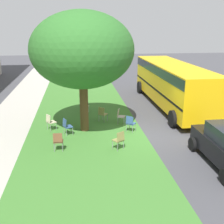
% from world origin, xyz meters
% --- Properties ---
extents(ground, '(80.00, 80.00, 0.00)m').
position_xyz_m(ground, '(0.00, 0.00, 0.00)').
color(ground, '#424247').
extents(grass_verge, '(48.00, 6.00, 0.01)m').
position_xyz_m(grass_verge, '(0.00, 3.20, 0.00)').
color(grass_verge, '#3D752D').
rests_on(grass_verge, ground).
extents(street_tree, '(5.13, 5.13, 6.11)m').
position_xyz_m(street_tree, '(1.06, 3.24, 4.20)').
color(street_tree, brown).
rests_on(street_tree, ground).
extents(chair_0, '(0.57, 0.58, 0.88)m').
position_xyz_m(chair_0, '(1.28, 5.05, 0.52)').
color(chair_0, beige).
rests_on(chair_0, ground).
extents(chair_1, '(0.59, 0.59, 0.88)m').
position_xyz_m(chair_1, '(2.28, 2.17, 0.52)').
color(chair_1, olive).
rests_on(chair_1, ground).
extents(chair_2, '(0.59, 0.58, 0.88)m').
position_xyz_m(chair_2, '(0.49, 0.87, 0.52)').
color(chair_2, '#335184').
rests_on(chair_2, ground).
extents(chair_3, '(0.58, 0.57, 0.88)m').
position_xyz_m(chair_3, '(-1.59, 1.80, 0.52)').
color(chair_3, olive).
rests_on(chair_3, ground).
extents(chair_4, '(0.44, 0.43, 0.88)m').
position_xyz_m(chair_4, '(-1.36, 4.50, 0.52)').
color(chair_4, brown).
rests_on(chair_4, ground).
extents(chair_5, '(0.54, 0.55, 0.88)m').
position_xyz_m(chair_5, '(0.49, 4.17, 0.52)').
color(chair_5, '#335184').
rests_on(chair_5, ground).
extents(chair_6, '(0.57, 0.58, 0.88)m').
position_xyz_m(chair_6, '(4.13, 3.18, 0.52)').
color(chair_6, beige).
rests_on(chair_6, ground).
extents(chair_7, '(0.53, 0.53, 0.88)m').
position_xyz_m(chair_7, '(1.76, 1.21, 0.52)').
color(chair_7, '#ADA393').
rests_on(chair_7, ground).
extents(school_bus, '(10.40, 2.80, 2.88)m').
position_xyz_m(school_bus, '(4.84, -2.83, 1.76)').
color(school_bus, yellow).
rests_on(school_bus, ground).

